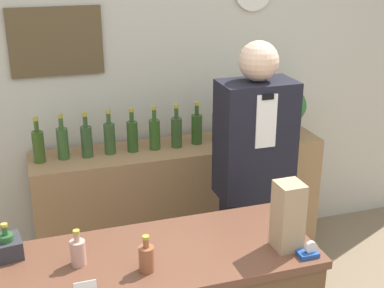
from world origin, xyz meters
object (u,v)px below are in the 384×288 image
Objects in this scene: shopkeeper at (253,185)px; potted_plant at (288,111)px; paper_bag at (288,216)px; tape_dispenser at (309,252)px.

shopkeeper is 0.83m from potted_plant.
potted_plant reaches higher than paper_bag.
tape_dispenser is (0.06, -0.10, -0.14)m from paper_bag.
tape_dispenser is (-0.13, -0.88, 0.08)m from shopkeeper.
shopkeeper is at bearing 76.46° from paper_bag.
shopkeeper is at bearing -131.47° from potted_plant.
paper_bag is at bearing -103.54° from shopkeeper.
tape_dispenser is at bearing -113.90° from potted_plant.
shopkeeper reaches higher than paper_bag.
potted_plant is 1.09× the size of paper_bag.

